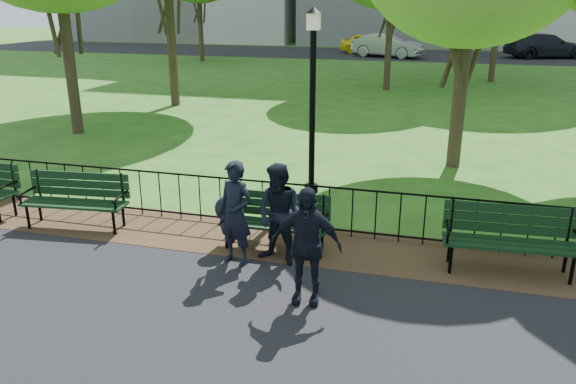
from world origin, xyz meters
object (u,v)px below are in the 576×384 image
(park_bench_main, at_px, (256,213))
(lamppost, at_px, (313,96))
(park_bench_right_a, at_px, (510,232))
(sedan_silver, at_px, (388,45))
(taxi, at_px, (370,43))
(person_left, at_px, (235,213))
(person_right, at_px, (306,246))
(park_bench_left_a, at_px, (76,194))
(sedan_dark, at_px, (546,46))
(person_mid, at_px, (280,215))

(park_bench_main, xyz_separation_m, lamppost, (0.25, 2.95, 1.43))
(park_bench_right_a, height_order, sedan_silver, sedan_silver)
(taxi, bearing_deg, lamppost, -164.51)
(person_left, relative_size, person_right, 1.00)
(person_left, distance_m, person_right, 1.55)
(park_bench_right_a, height_order, lamppost, lamppost)
(park_bench_main, height_order, park_bench_left_a, park_bench_left_a)
(person_right, bearing_deg, lamppost, 97.15)
(park_bench_left_a, height_order, sedan_silver, sedan_silver)
(park_bench_main, distance_m, lamppost, 3.29)
(person_left, xyz_separation_m, person_right, (1.30, -0.85, -0.00))
(park_bench_main, xyz_separation_m, sedan_silver, (-1.07, 31.71, 0.19))
(person_left, height_order, sedan_dark, person_left)
(park_bench_left_a, xyz_separation_m, person_right, (4.56, -1.51, 0.22))
(park_bench_right_a, bearing_deg, park_bench_main, 179.80)
(person_mid, xyz_separation_m, taxi, (-3.16, 34.51, -0.08))
(person_mid, bearing_deg, park_bench_left_a, -172.72)
(park_bench_right_a, bearing_deg, taxi, 97.74)
(person_mid, distance_m, sedan_silver, 32.21)
(person_mid, bearing_deg, person_left, -150.63)
(park_bench_left_a, bearing_deg, lamppost, 32.61)
(park_bench_right_a, bearing_deg, person_left, -171.41)
(person_left, bearing_deg, sedan_dark, 90.47)
(person_mid, height_order, sedan_silver, sedan_silver)
(person_left, distance_m, taxi, 34.77)
(lamppost, relative_size, sedan_dark, 0.69)
(sedan_silver, bearing_deg, park_bench_main, -159.80)
(park_bench_main, height_order, lamppost, lamppost)
(park_bench_left_a, relative_size, taxi, 0.46)
(person_mid, bearing_deg, lamppost, 109.30)
(park_bench_main, xyz_separation_m, taxi, (-2.61, 34.05, 0.11))
(lamppost, bearing_deg, sedan_silver, 92.64)
(lamppost, height_order, sedan_silver, lamppost)
(lamppost, relative_size, person_mid, 2.37)
(park_bench_right_a, relative_size, person_mid, 1.24)
(person_mid, height_order, taxi, person_mid)
(person_left, xyz_separation_m, person_mid, (0.65, 0.17, -0.02))
(park_bench_main, xyz_separation_m, sedan_dark, (9.25, 34.04, 0.19))
(park_bench_right_a, bearing_deg, lamppost, 139.94)
(person_mid, height_order, sedan_dark, sedan_dark)
(park_bench_right_a, relative_size, lamppost, 0.52)
(person_right, distance_m, sedan_silver, 33.27)
(park_bench_left_a, distance_m, person_right, 4.81)
(park_bench_main, relative_size, person_mid, 1.17)
(sedan_silver, bearing_deg, person_mid, -158.86)
(lamppost, relative_size, person_right, 2.30)
(park_bench_left_a, distance_m, park_bench_right_a, 7.28)
(taxi, bearing_deg, person_right, -163.65)
(person_right, relative_size, sedan_silver, 0.34)
(park_bench_left_a, height_order, taxi, taxi)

